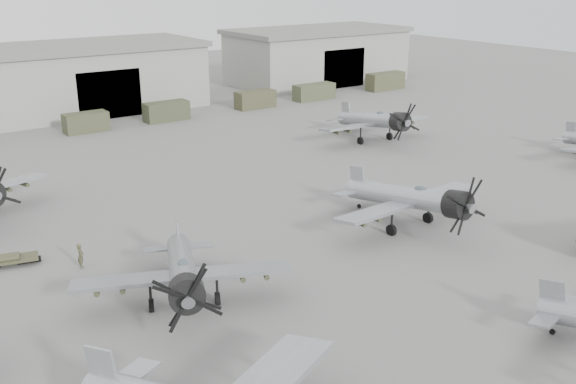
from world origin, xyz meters
name	(u,v)px	position (x,y,z in m)	size (l,w,h in m)	color
ground	(449,285)	(0.00, 0.00, 0.00)	(220.00, 220.00, 0.00)	slate
hangar_center	(90,77)	(0.00, 61.96, 4.37)	(29.00, 14.80, 8.70)	gray
hangar_right	(317,55)	(38.00, 61.96, 4.37)	(29.00, 14.80, 8.70)	gray
support_truck_3	(86,122)	(-4.95, 50.00, 1.12)	(4.94, 2.20, 2.23)	#3E432B
support_truck_4	(166,111)	(5.14, 50.00, 1.17)	(5.51, 2.20, 2.33)	#3B402A
support_truck_5	(255,99)	(18.19, 50.00, 1.16)	(5.47, 2.20, 2.33)	#40412A
support_truck_6	(314,92)	(28.18, 50.00, 1.14)	(6.24, 2.20, 2.27)	#434A30
support_truck_7	(385,81)	(42.13, 50.00, 1.32)	(6.44, 2.20, 2.64)	#44472E
aircraft_mid_1	(183,273)	(-14.20, 6.61, 2.20)	(11.89, 10.76, 4.84)	gray
aircraft_mid_2	(413,199)	(4.44, 7.49, 2.35)	(12.91, 11.61, 5.17)	#A0A3A9
aircraft_far_1	(377,121)	(19.16, 27.21, 2.38)	(13.13, 11.82, 5.23)	#96999F
ground_crew	(81,256)	(-17.18, 15.08, 0.82)	(0.60, 0.39, 1.63)	#46462E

